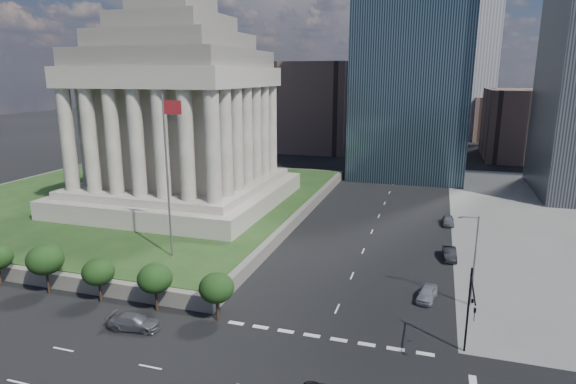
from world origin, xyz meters
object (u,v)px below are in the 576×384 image
at_px(war_memorial, 177,91).
at_px(street_lamp_north, 473,256).
at_px(flagpole, 168,169).
at_px(parked_sedan_near, 427,293).
at_px(parked_sedan_far, 448,220).
at_px(parked_sedan_mid, 450,254).
at_px(traffic_signal_ne, 470,307).
at_px(suv_grey, 134,322).

xyz_separation_m(war_memorial, street_lamp_north, (47.33, -23.00, -15.74)).
height_order(war_memorial, flagpole, war_memorial).
distance_m(war_memorial, flagpole, 28.16).
height_order(parked_sedan_near, parked_sedan_far, parked_sedan_far).
relative_size(parked_sedan_near, parked_sedan_mid, 0.95).
distance_m(parked_sedan_mid, parked_sedan_far, 15.89).
bearing_deg(war_memorial, street_lamp_north, -25.92).
bearing_deg(traffic_signal_ne, street_lamp_north, 85.81).
bearing_deg(street_lamp_north, parked_sedan_far, 93.57).
xyz_separation_m(war_memorial, parked_sedan_far, (45.50, 6.27, -20.64)).
relative_size(war_memorial, parked_sedan_mid, 8.43).
bearing_deg(flagpole, suv_grey, -74.62).
distance_m(parked_sedan_near, parked_sedan_mid, 13.59).
bearing_deg(parked_sedan_far, traffic_signal_ne, -90.24).
bearing_deg(street_lamp_north, traffic_signal_ne, -94.19).
distance_m(street_lamp_north, parked_sedan_near, 6.55).
xyz_separation_m(parked_sedan_near, parked_sedan_far, (2.50, 29.25, 0.02)).
bearing_deg(flagpole, traffic_signal_ne, -16.71).
relative_size(flagpole, suv_grey, 3.91).
bearing_deg(street_lamp_north, flagpole, -178.37).
height_order(street_lamp_north, parked_sedan_mid, street_lamp_north).
height_order(flagpole, parked_sedan_far, flagpole).
relative_size(traffic_signal_ne, parked_sedan_far, 1.78).
xyz_separation_m(parked_sedan_near, parked_sedan_mid, (2.50, 13.35, 0.01)).
relative_size(street_lamp_north, suv_grey, 1.96).
height_order(war_memorial, traffic_signal_ne, war_memorial).
height_order(war_memorial, suv_grey, war_memorial).
height_order(street_lamp_north, parked_sedan_near, street_lamp_north).
relative_size(flagpole, parked_sedan_mid, 4.32).
xyz_separation_m(traffic_signal_ne, parked_sedan_near, (-3.50, 11.32, -4.50)).
bearing_deg(suv_grey, parked_sedan_mid, -53.08).
distance_m(flagpole, street_lamp_north, 35.95).
bearing_deg(suv_grey, flagpole, 8.43).
distance_m(traffic_signal_ne, street_lamp_north, 11.34).
bearing_deg(flagpole, street_lamp_north, 1.63).
height_order(parked_sedan_near, parked_sedan_mid, parked_sedan_mid).
height_order(traffic_signal_ne, suv_grey, traffic_signal_ne).
distance_m(traffic_signal_ne, parked_sedan_far, 40.83).
relative_size(street_lamp_north, parked_sedan_far, 2.23).
relative_size(flagpole, traffic_signal_ne, 2.50).
distance_m(street_lamp_north, parked_sedan_mid, 14.36).
bearing_deg(traffic_signal_ne, flagpole, 163.29).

